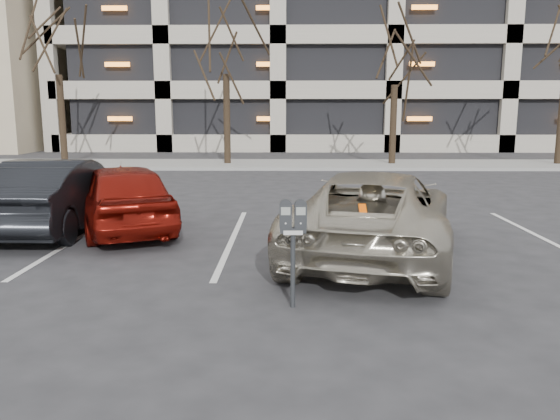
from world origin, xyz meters
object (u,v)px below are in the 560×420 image
tree_a (55,17)px  car_red (123,197)px  suv_silver (374,214)px  tree_c (396,34)px  parking_meter (293,227)px  tree_b (225,16)px  car_dark (59,195)px

tree_a → car_red: 15.54m
suv_silver → tree_c: bearing=-87.1°
parking_meter → tree_b: bearing=97.8°
car_dark → tree_a: bearing=-68.0°
tree_a → tree_c: size_ratio=1.12×
tree_a → tree_c: tree_a is taller
parking_meter → suv_silver: size_ratio=0.24×
tree_c → car_red: tree_c is taller
car_dark → parking_meter: bearing=136.9°
parking_meter → suv_silver: bearing=60.2°
parking_meter → car_dark: car_dark is taller
tree_a → car_red: tree_a is taller
tree_a → tree_c: 14.02m
tree_c → suv_silver: size_ratio=1.42×
suv_silver → car_red: suv_silver is taller
tree_c → parking_meter: tree_c is taller
tree_c → car_red: 15.80m
parking_meter → suv_silver: (1.29, 2.35, -0.28)m
tree_a → suv_silver: 19.21m
car_dark → car_red: bearing=177.3°
tree_c → tree_b: bearing=180.0°
car_dark → suv_silver: bearing=162.4°
tree_a → parking_meter: size_ratio=6.75×
parking_meter → suv_silver: 2.69m
car_dark → tree_c: bearing=-124.0°
suv_silver → car_dark: car_dark is taller
tree_a → parking_meter: (9.66, -17.17, -5.14)m
parking_meter → car_dark: (-4.46, 4.19, -0.27)m
tree_b → car_dark: size_ratio=2.03×
suv_silver → car_dark: 6.04m
tree_b → tree_c: (7.00, 0.00, -0.72)m
tree_b → tree_c: size_ratio=1.13×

